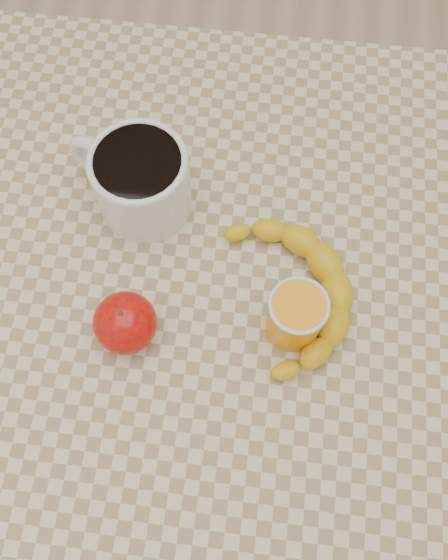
# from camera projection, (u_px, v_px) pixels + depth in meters

# --- Properties ---
(ground) EXTENTS (3.00, 3.00, 0.00)m
(ground) POSITION_uv_depth(u_px,v_px,m) (224.00, 403.00, 1.46)
(ground) COLOR tan
(ground) RESTS_ON ground
(table) EXTENTS (0.80, 0.80, 0.75)m
(table) POSITION_uv_depth(u_px,v_px,m) (224.00, 309.00, 0.84)
(table) COLOR beige
(table) RESTS_ON ground
(coffee_mug) EXTENTS (0.18, 0.16, 0.10)m
(coffee_mug) POSITION_uv_depth(u_px,v_px,m) (139.00, 179.00, 0.75)
(coffee_mug) COLOR silver
(coffee_mug) RESTS_ON table
(orange_juice_glass) EXTENTS (0.07, 0.07, 0.08)m
(orange_juice_glass) POSITION_uv_depth(u_px,v_px,m) (296.00, 316.00, 0.70)
(orange_juice_glass) COLOR orange
(orange_juice_glass) RESTS_ON table
(apple) EXTENTS (0.08, 0.08, 0.07)m
(apple) POSITION_uv_depth(u_px,v_px,m) (125.00, 323.00, 0.71)
(apple) COLOR #910405
(apple) RESTS_ON table
(banana) EXTENTS (0.28, 0.32, 0.04)m
(banana) POSITION_uv_depth(u_px,v_px,m) (292.00, 293.00, 0.74)
(banana) COLOR gold
(banana) RESTS_ON table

